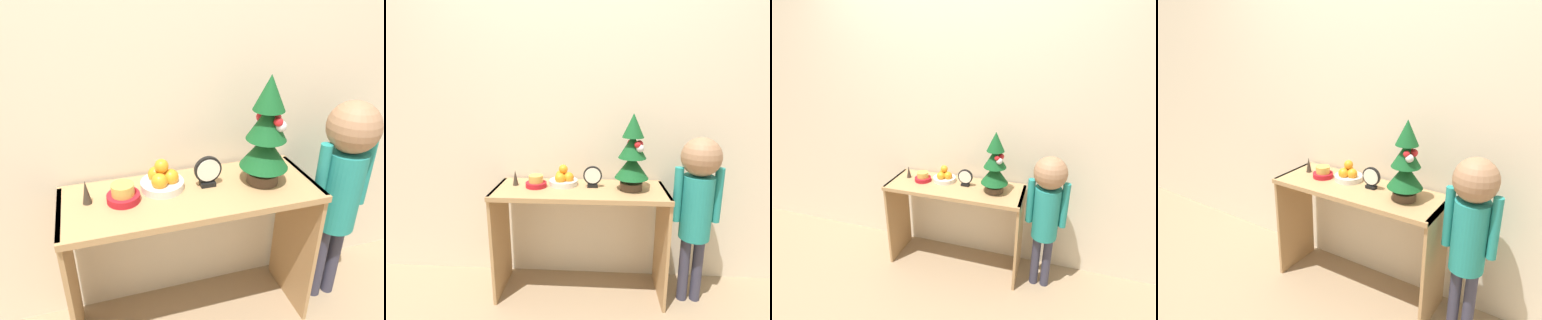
# 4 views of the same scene
# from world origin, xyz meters

# --- Properties ---
(ground_plane) EXTENTS (12.00, 12.00, 0.00)m
(ground_plane) POSITION_xyz_m (0.00, 0.00, 0.00)
(ground_plane) COLOR #997F60
(back_wall) EXTENTS (7.00, 0.05, 2.50)m
(back_wall) POSITION_xyz_m (0.00, 0.46, 1.25)
(back_wall) COLOR beige
(back_wall) RESTS_ON ground_plane
(console_table) EXTENTS (1.13, 0.41, 0.77)m
(console_table) POSITION_xyz_m (0.00, 0.21, 0.58)
(console_table) COLOR tan
(console_table) RESTS_ON ground_plane
(mini_tree) EXTENTS (0.22, 0.22, 0.49)m
(mini_tree) POSITION_xyz_m (0.33, 0.20, 1.00)
(mini_tree) COLOR #4C3828
(mini_tree) RESTS_ON console_table
(fruit_bowl) EXTENTS (0.19, 0.19, 0.14)m
(fruit_bowl) POSITION_xyz_m (-0.12, 0.27, 0.81)
(fruit_bowl) COLOR silver
(fruit_bowl) RESTS_ON console_table
(singing_bowl) EXTENTS (0.14, 0.14, 0.08)m
(singing_bowl) POSITION_xyz_m (-0.29, 0.22, 0.80)
(singing_bowl) COLOR #AD1923
(singing_bowl) RESTS_ON console_table
(desk_clock) EXTENTS (0.12, 0.04, 0.14)m
(desk_clock) POSITION_xyz_m (0.08, 0.24, 0.84)
(desk_clock) COLOR black
(desk_clock) RESTS_ON console_table
(figurine) EXTENTS (0.04, 0.04, 0.11)m
(figurine) POSITION_xyz_m (-0.44, 0.25, 0.82)
(figurine) COLOR #382D23
(figurine) RESTS_ON console_table
(child_figure) EXTENTS (0.30, 0.24, 1.12)m
(child_figure) POSITION_xyz_m (0.74, 0.17, 0.75)
(child_figure) COLOR #38384C
(child_figure) RESTS_ON ground_plane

